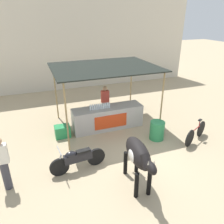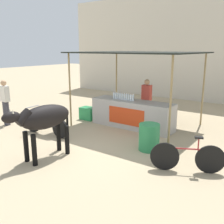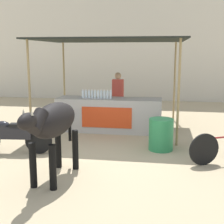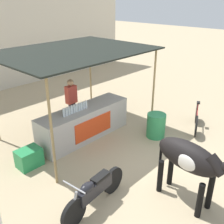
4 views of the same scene
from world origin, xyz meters
name	(u,v)px [view 1 (image 1 of 4)]	position (x,y,z in m)	size (l,w,h in m)	color
ground_plane	(128,155)	(0.00, 0.00, 0.00)	(60.00, 60.00, 0.00)	tan
building_wall_far	(74,44)	(0.00, 8.47, 2.81)	(16.00, 0.50, 5.62)	beige
stall_counter	(108,118)	(0.00, 2.20, 0.48)	(3.00, 0.82, 0.96)	#B2ADA8
stall_awning	(105,69)	(0.00, 2.50, 2.52)	(4.20, 3.20, 2.62)	black
water_bottle_row	(100,106)	(-0.35, 2.15, 1.07)	(0.88, 0.07, 0.25)	silver
vendor_behind_counter	(105,103)	(0.15, 2.95, 0.85)	(0.34, 0.22, 1.65)	#383842
cooler_box	(63,131)	(-1.97, 2.10, 0.24)	(0.60, 0.44, 0.48)	#268C4C
water_barrel	(157,130)	(1.50, 0.63, 0.37)	(0.57, 0.57, 0.74)	#2D8C51
cow	(138,155)	(-0.38, -1.41, 1.03)	(0.67, 1.85, 1.44)	black
motorcycle_parked	(78,159)	(-1.83, -0.15, 0.43)	(1.80, 0.55, 0.90)	black
bicycle_leaning	(196,133)	(2.83, -0.04, 0.35)	(1.51, 0.76, 0.85)	black
passerby_on_street	(3,163)	(-3.87, -0.24, 0.85)	(0.34, 0.22, 1.65)	#383842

